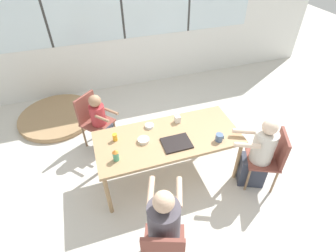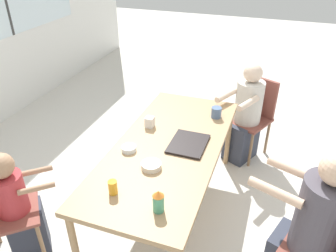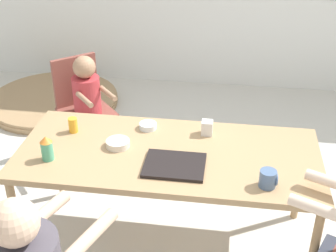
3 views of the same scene
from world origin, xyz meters
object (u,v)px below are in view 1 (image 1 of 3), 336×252
chair_for_man_blue_shirt (164,249)px  person_man_blue_shirt (164,231)px  bowl_cereal (144,140)px  folded_table_stack (58,116)px  person_woman_green_shirt (258,156)px  coffee_mug (219,137)px  chair_for_toddler (92,117)px  sippy_cup (116,155)px  bowl_white_shallow (149,126)px  chair_for_woman_green_shirt (271,156)px  juice_glass (115,137)px  milk_carton_small (177,119)px  person_toddler (101,124)px

chair_for_man_blue_shirt → person_man_blue_shirt: size_ratio=0.74×
bowl_cereal → folded_table_stack: bowl_cereal is taller
person_woman_green_shirt → coffee_mug: (-0.48, 0.23, 0.27)m
chair_for_toddler → sippy_cup: sippy_cup is taller
bowl_white_shallow → chair_for_woman_green_shirt: bearing=-30.8°
bowl_white_shallow → chair_for_toddler: bearing=133.9°
juice_glass → folded_table_stack: bearing=116.5°
person_man_blue_shirt → folded_table_stack: bearing=130.5°
person_man_blue_shirt → juice_glass: bearing=121.2°
milk_carton_small → folded_table_stack: milk_carton_small is taller
milk_carton_small → chair_for_toddler: bearing=145.5°
bowl_white_shallow → person_toddler: bearing=134.3°
juice_glass → bowl_white_shallow: 0.49m
sippy_cup → bowl_cereal: size_ratio=1.07×
chair_for_toddler → person_man_blue_shirt: person_man_blue_shirt is taller
coffee_mug → sippy_cup: bearing=176.3°
person_woman_green_shirt → bowl_white_shallow: size_ratio=9.40×
person_woman_green_shirt → person_man_blue_shirt: 1.58m
person_man_blue_shirt → chair_for_man_blue_shirt: bearing=-90.0°
sippy_cup → chair_for_toddler: bearing=99.1°
sippy_cup → bowl_white_shallow: 0.69m
sippy_cup → juice_glass: 0.34m
person_woman_green_shirt → sippy_cup: bearing=104.8°
chair_for_toddler → milk_carton_small: size_ratio=9.17×
coffee_mug → bowl_cereal: 0.94m
chair_for_man_blue_shirt → milk_carton_small: chair_for_man_blue_shirt is taller
person_woman_green_shirt → coffee_mug: bearing=89.4°
person_toddler → juice_glass: (0.13, -0.73, 0.32)m
chair_for_man_blue_shirt → bowl_white_shallow: 1.55m
milk_carton_small → juice_glass: bearing=-173.8°
person_man_blue_shirt → milk_carton_small: 1.50m
person_man_blue_shirt → coffee_mug: (0.99, 0.83, 0.23)m
chair_for_man_blue_shirt → juice_glass: bearing=117.7°
chair_for_toddler → milk_carton_small: chair_for_toddler is taller
sippy_cup → folded_table_stack: bearing=111.5°
sippy_cup → folded_table_stack: 2.30m
coffee_mug → bowl_white_shallow: bearing=145.1°
milk_carton_small → folded_table_stack: (-1.70, 1.60, -0.71)m
chair_for_man_blue_shirt → coffee_mug: size_ratio=8.69×
person_woman_green_shirt → milk_carton_small: (-0.84, 0.74, 0.26)m
chair_for_man_blue_shirt → bowl_white_shallow: chair_for_man_blue_shirt is taller
chair_for_woman_green_shirt → folded_table_stack: (-2.69, 2.40, -0.47)m
person_woman_green_shirt → person_toddler: 2.29m
coffee_mug → juice_glass: bearing=161.3°
chair_for_woman_green_shirt → bowl_white_shallow: bearing=84.0°
chair_for_man_blue_shirt → folded_table_stack: bearing=128.6°
person_toddler → milk_carton_small: size_ratio=9.97×
chair_for_woman_green_shirt → milk_carton_small: (-0.99, 0.80, 0.24)m
person_man_blue_shirt → folded_table_stack: (-1.08, 2.94, -0.48)m
milk_carton_small → sippy_cup: bearing=-154.7°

